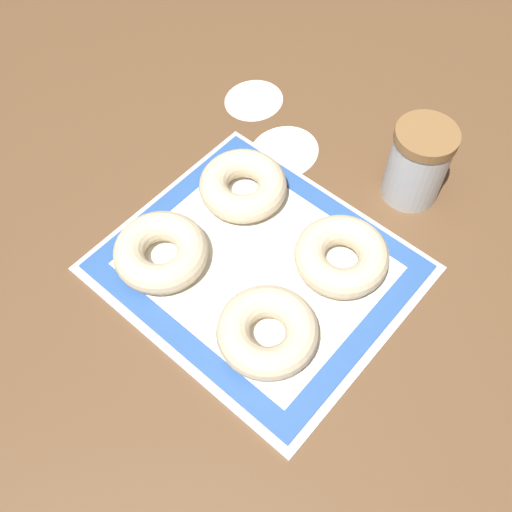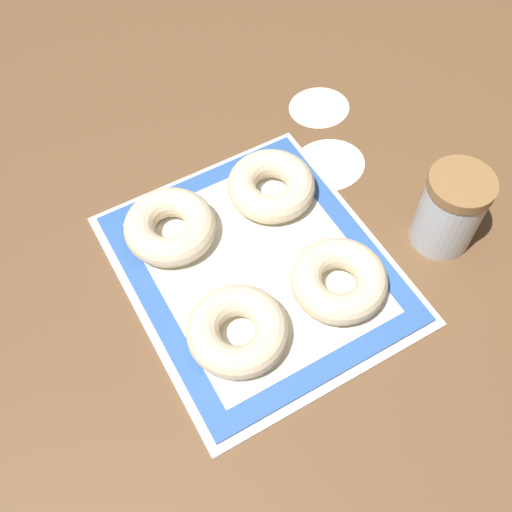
# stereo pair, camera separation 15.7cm
# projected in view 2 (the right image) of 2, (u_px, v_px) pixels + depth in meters

# --- Properties ---
(ground_plane) EXTENTS (2.80, 2.80, 0.00)m
(ground_plane) POSITION_uv_depth(u_px,v_px,m) (249.00, 274.00, 0.90)
(ground_plane) COLOR brown
(baking_tray) EXTENTS (0.43, 0.37, 0.01)m
(baking_tray) POSITION_uv_depth(u_px,v_px,m) (256.00, 267.00, 0.90)
(baking_tray) COLOR silver
(baking_tray) RESTS_ON ground_plane
(baking_mat) EXTENTS (0.40, 0.35, 0.00)m
(baking_mat) POSITION_uv_depth(u_px,v_px,m) (256.00, 265.00, 0.89)
(baking_mat) COLOR #2D569E
(baking_mat) RESTS_ON baking_tray
(bagel_front_left) EXTENTS (0.14, 0.14, 0.05)m
(bagel_front_left) POSITION_uv_depth(u_px,v_px,m) (170.00, 227.00, 0.90)
(bagel_front_left) COLOR beige
(bagel_front_left) RESTS_ON baking_mat
(bagel_front_right) EXTENTS (0.14, 0.14, 0.05)m
(bagel_front_right) POSITION_uv_depth(u_px,v_px,m) (237.00, 331.00, 0.81)
(bagel_front_right) COLOR beige
(bagel_front_right) RESTS_ON baking_mat
(bagel_back_left) EXTENTS (0.14, 0.14, 0.05)m
(bagel_back_left) POSITION_uv_depth(u_px,v_px,m) (271.00, 186.00, 0.94)
(bagel_back_left) COLOR beige
(bagel_back_left) RESTS_ON baking_mat
(bagel_back_right) EXTENTS (0.14, 0.14, 0.05)m
(bagel_back_right) POSITION_uv_depth(u_px,v_px,m) (339.00, 280.00, 0.85)
(bagel_back_right) COLOR beige
(bagel_back_right) RESTS_ON baking_mat
(flour_canister) EXTENTS (0.10, 0.10, 0.14)m
(flour_canister) POSITION_uv_depth(u_px,v_px,m) (450.00, 210.00, 0.88)
(flour_canister) COLOR silver
(flour_canister) RESTS_ON ground_plane
(flour_patch_near) EXTENTS (0.10, 0.11, 0.00)m
(flour_patch_near) POSITION_uv_depth(u_px,v_px,m) (319.00, 107.00, 1.09)
(flour_patch_near) COLOR white
(flour_patch_near) RESTS_ON ground_plane
(flour_patch_far) EXTENTS (0.11, 0.13, 0.00)m
(flour_patch_far) POSITION_uv_depth(u_px,v_px,m) (328.00, 164.00, 1.01)
(flour_patch_far) COLOR white
(flour_patch_far) RESTS_ON ground_plane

